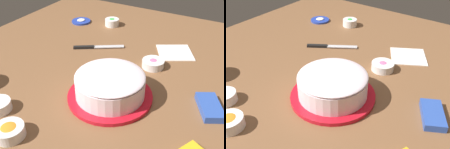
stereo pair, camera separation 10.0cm
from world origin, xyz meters
The scene contains 9 objects.
ground_plane centered at (0.00, 0.00, 0.00)m, with size 1.54×1.54×0.00m, color brown.
frosted_cake centered at (0.13, 0.06, 0.05)m, with size 0.30×0.30×0.10m.
frosting_tub_lid centered at (-0.39, -0.42, 0.01)m, with size 0.10×0.10×0.02m.
spreading_knife centered at (-0.16, -0.19, 0.01)m, with size 0.14×0.21×0.01m.
sprinkle_bowl_orange centered at (0.43, -0.10, 0.02)m, with size 0.09×0.09×0.04m.
sprinkle_bowl_green centered at (-0.43, -0.25, 0.02)m, with size 0.08×0.08×0.04m.
sprinkle_bowl_pink centered at (-0.13, 0.11, 0.02)m, with size 0.09×0.09×0.03m.
candy_box_lower centered at (0.03, 0.38, 0.01)m, with size 0.13×0.07×0.02m, color #2D51B2.
paper_napkin centered at (-0.30, 0.16, 0.00)m, with size 0.15×0.15×0.01m, color white.
Camera 1 is at (0.78, 0.43, 0.59)m, focal length 43.02 mm.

